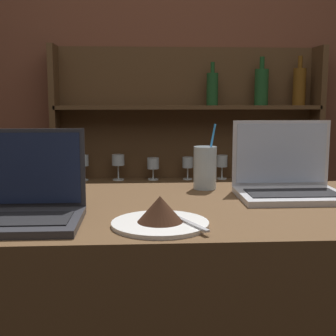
{
  "coord_description": "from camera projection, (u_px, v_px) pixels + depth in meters",
  "views": [
    {
      "loc": [
        -0.18,
        -0.93,
        1.35
      ],
      "look_at": [
        -0.1,
        0.38,
        1.15
      ],
      "focal_mm": 50.0,
      "sensor_mm": 36.0,
      "label": 1
    }
  ],
  "objects": [
    {
      "name": "back_wall",
      "position": [
        171.0,
        97.0,
        2.62
      ],
      "size": [
        7.0,
        0.06,
        2.7
      ],
      "color": "brown",
      "rests_on": "ground_plane"
    },
    {
      "name": "back_shelf",
      "position": [
        190.0,
        186.0,
        2.62
      ],
      "size": [
        1.45,
        0.18,
        1.62
      ],
      "color": "brown",
      "rests_on": "ground_plane"
    },
    {
      "name": "laptop_near",
      "position": [
        20.0,
        203.0,
        1.13
      ],
      "size": [
        0.3,
        0.23,
        0.22
      ],
      "color": "#333338",
      "rests_on": "bar_counter"
    },
    {
      "name": "laptop_far",
      "position": [
        287.0,
        180.0,
        1.42
      ],
      "size": [
        0.31,
        0.23,
        0.23
      ],
      "color": "silver",
      "rests_on": "bar_counter"
    },
    {
      "name": "cake_plate",
      "position": [
        160.0,
        215.0,
        1.09
      ],
      "size": [
        0.23,
        0.23,
        0.07
      ],
      "color": "white",
      "rests_on": "bar_counter"
    },
    {
      "name": "water_glass",
      "position": [
        205.0,
        168.0,
        1.53
      ],
      "size": [
        0.08,
        0.08,
        0.21
      ],
      "color": "silver",
      "rests_on": "bar_counter"
    }
  ]
}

